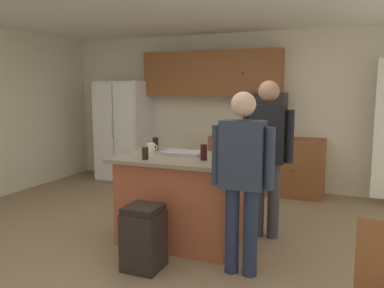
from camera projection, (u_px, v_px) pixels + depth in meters
floor at (165, 240)px, 4.43m from camera, size 7.04×7.04×0.00m
back_wall at (237, 110)px, 6.80m from camera, size 6.40×0.10×2.60m
cabinet_run_upper at (211, 74)px, 6.68m from camera, size 2.40×0.38×0.75m
cabinet_run_lower at (266, 165)px, 6.40m from camera, size 1.80×0.63×0.90m
refrigerator at (125, 131)px, 7.24m from camera, size 0.87×0.76×1.80m
microwave_over_range at (268, 103)px, 6.28m from camera, size 0.56×0.40×0.32m
kitchen_island at (181, 199)px, 4.33m from camera, size 1.36×0.95×0.95m
person_guest_right at (242, 172)px, 3.50m from camera, size 0.57×0.22×1.66m
person_guest_left at (267, 148)px, 4.39m from camera, size 0.57×0.23×1.77m
glass_short_whisky at (230, 148)px, 4.35m from camera, size 0.06×0.06×0.16m
tumbler_amber at (215, 147)px, 4.45m from camera, size 0.06×0.06×0.15m
glass_stout_tall at (204, 152)px, 4.04m from camera, size 0.07×0.07×0.16m
glass_pilsner at (145, 153)px, 4.09m from camera, size 0.07×0.07×0.13m
glass_dark_ale at (156, 144)px, 4.72m from camera, size 0.07×0.07×0.15m
mug_ceramic_white at (151, 147)px, 4.60m from camera, size 0.13×0.09×0.10m
serving_tray at (183, 153)px, 4.36m from camera, size 0.44×0.30×0.04m
trash_bin at (144, 238)px, 3.69m from camera, size 0.34×0.34×0.61m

